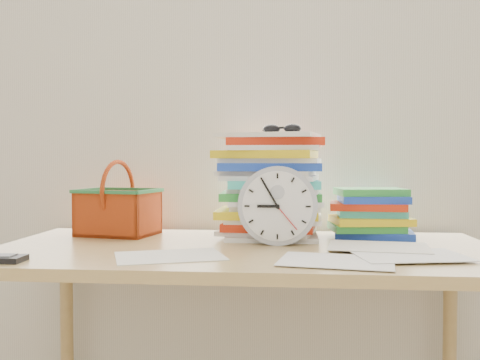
# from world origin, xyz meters

# --- Properties ---
(curtain) EXTENTS (2.40, 0.01, 2.50)m
(curtain) POSITION_xyz_m (0.00, 1.98, 1.30)
(curtain) COLOR silver
(curtain) RESTS_ON room_shell
(desk) EXTENTS (1.40, 0.70, 0.75)m
(desk) POSITION_xyz_m (0.00, 1.60, 0.68)
(desk) COLOR #AB8A50
(desk) RESTS_ON ground
(paper_stack) EXTENTS (0.35, 0.30, 0.32)m
(paper_stack) POSITION_xyz_m (0.07, 1.78, 0.91)
(paper_stack) COLOR white
(paper_stack) RESTS_ON desk
(clock) EXTENTS (0.23, 0.05, 0.23)m
(clock) POSITION_xyz_m (0.09, 1.64, 0.86)
(clock) COLOR #B0B3BE
(clock) RESTS_ON desk
(sunglasses) EXTENTS (0.16, 0.15, 0.03)m
(sunglasses) POSITION_xyz_m (0.10, 1.79, 1.09)
(sunglasses) COLOR black
(sunglasses) RESTS_ON paper_stack
(book_stack) EXTENTS (0.26, 0.20, 0.15)m
(book_stack) POSITION_xyz_m (0.38, 1.82, 0.83)
(book_stack) COLOR white
(book_stack) RESTS_ON desk
(basket) EXTENTS (0.27, 0.23, 0.24)m
(basket) POSITION_xyz_m (-0.43, 1.80, 0.87)
(basket) COLOR #B94012
(basket) RESTS_ON desk
(scattered_papers) EXTENTS (1.26, 0.42, 0.02)m
(scattered_papers) POSITION_xyz_m (0.00, 1.60, 0.76)
(scattered_papers) COLOR white
(scattered_papers) RESTS_ON desk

